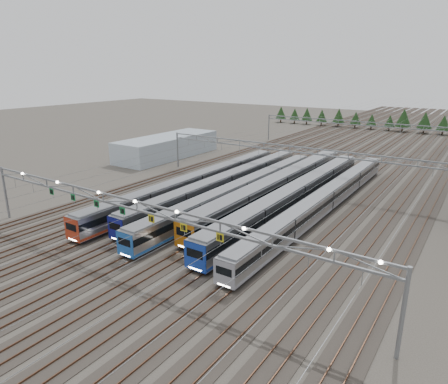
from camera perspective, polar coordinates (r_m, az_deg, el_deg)
The scene contains 13 objects.
ground at distance 48.09m, azimuth -11.80°, elevation -10.20°, with size 400.00×400.00×0.00m, color #47423A.
track_bed at distance 134.59m, azimuth 20.13°, elevation 7.44°, with size 54.00×260.00×5.42m.
train_a at distance 71.91m, azimuth -3.99°, elevation 1.20°, with size 2.81×52.36×3.66m.
train_b at distance 71.48m, azimuth 0.19°, elevation 1.15°, with size 2.81×51.26×3.66m.
train_c at distance 67.36m, azimuth 2.32°, elevation 0.07°, with size 2.73×51.93×3.56m.
train_d at distance 69.81m, azimuth 7.82°, elevation 0.79°, with size 3.17×51.89×4.14m.
train_e at distance 65.62m, azimuth 10.25°, elevation -0.50°, with size 2.99×53.57×3.90m.
train_f at distance 65.26m, azimuth 14.28°, elevation -1.11°, with size 2.61×58.11×3.39m.
gantry_near at distance 45.27m, azimuth -12.49°, elevation -2.23°, with size 56.36×0.61×8.08m.
gantry_mid at distance 77.59m, azimuth 9.36°, elevation 5.47°, with size 56.36×0.36×8.00m.
gantry_far at distance 119.52m, azimuth 18.56°, elevation 8.87°, with size 56.36×0.36×8.00m.
west_shed at distance 104.86m, azimuth -8.05°, elevation 6.46°, with size 10.00×30.00×5.29m, color #A8BAC9.
treeline at distance 161.25m, azimuth 21.25°, elevation 9.76°, with size 87.50×5.60×7.02m.
Camera 1 is at (31.26, -29.32, 21.80)m, focal length 32.00 mm.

